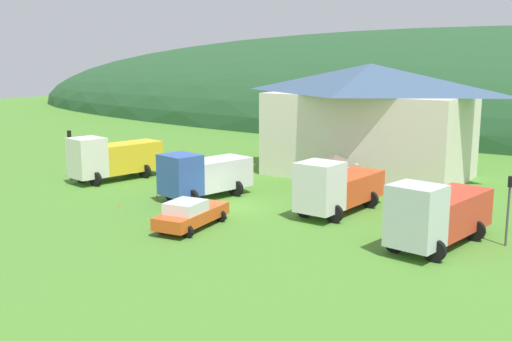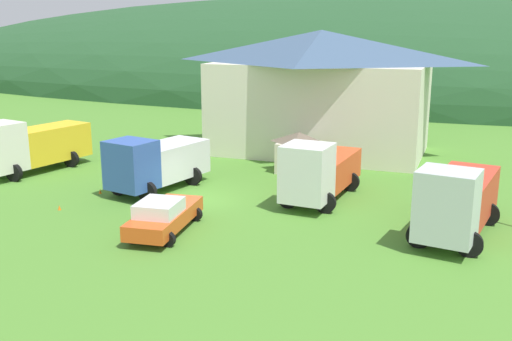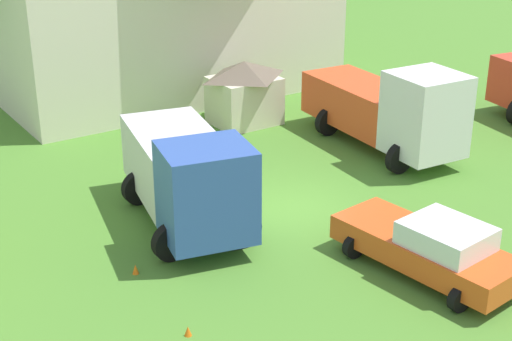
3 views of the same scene
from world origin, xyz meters
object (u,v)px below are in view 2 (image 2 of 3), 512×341
at_px(heavy_rig_striped, 32,145).
at_px(service_pickup_orange, 164,215).
at_px(heavy_rig_white, 319,171).
at_px(depot_building, 320,90).
at_px(tow_truck_silver, 457,199).
at_px(traffic_cone_near_pickup, 100,194).
at_px(box_truck_blue, 155,162).
at_px(play_shed_cream, 299,152).
at_px(traffic_cone_mid_row, 60,210).

relative_size(heavy_rig_striped, service_pickup_orange, 1.41).
bearing_deg(heavy_rig_white, depot_building, -161.06).
height_order(tow_truck_silver, traffic_cone_near_pickup, tow_truck_silver).
relative_size(heavy_rig_white, traffic_cone_near_pickup, 13.85).
bearing_deg(box_truck_blue, service_pickup_orange, 45.16).
xyz_separation_m(play_shed_cream, traffic_cone_near_pickup, (-9.16, -8.77, -1.37)).
relative_size(play_shed_cream, traffic_cone_near_pickup, 5.15).
height_order(play_shed_cream, tow_truck_silver, tow_truck_silver).
height_order(box_truck_blue, tow_truck_silver, tow_truck_silver).
relative_size(box_truck_blue, heavy_rig_white, 0.91).
bearing_deg(depot_building, traffic_cone_mid_row, -115.49).
xyz_separation_m(play_shed_cream, heavy_rig_white, (2.82, -5.69, 0.31)).
bearing_deg(traffic_cone_near_pickup, play_shed_cream, 43.75).
bearing_deg(depot_building, traffic_cone_near_pickup, -119.47).
bearing_deg(traffic_cone_mid_row, service_pickup_orange, -9.09).
xyz_separation_m(play_shed_cream, service_pickup_orange, (-2.58, -13.15, -0.54)).
bearing_deg(traffic_cone_mid_row, play_shed_cream, 52.19).
bearing_deg(depot_building, service_pickup_orange, -96.23).
xyz_separation_m(play_shed_cream, box_truck_blue, (-6.53, -7.00, 0.32)).
relative_size(play_shed_cream, tow_truck_silver, 0.36).
relative_size(service_pickup_orange, traffic_cone_near_pickup, 9.90).
height_order(depot_building, heavy_rig_striped, depot_building).
bearing_deg(depot_building, tow_truck_silver, -56.22).
xyz_separation_m(depot_building, heavy_rig_striped, (-15.80, -12.73, -2.81)).
relative_size(heavy_rig_striped, traffic_cone_near_pickup, 13.97).
distance_m(heavy_rig_striped, traffic_cone_mid_row, 9.32).
height_order(depot_building, box_truck_blue, depot_building).
bearing_deg(heavy_rig_striped, service_pickup_orange, 73.96).
relative_size(play_shed_cream, box_truck_blue, 0.41).
height_order(depot_building, tow_truck_silver, depot_building).
bearing_deg(box_truck_blue, traffic_cone_near_pickup, -43.67).
xyz_separation_m(box_truck_blue, tow_truck_silver, (16.58, -1.91, 0.06)).
relative_size(box_truck_blue, service_pickup_orange, 1.28).
height_order(depot_building, service_pickup_orange, depot_building).
bearing_deg(traffic_cone_near_pickup, depot_building, 60.53).
relative_size(depot_building, heavy_rig_white, 2.15).
height_order(play_shed_cream, heavy_rig_white, heavy_rig_white).
bearing_deg(traffic_cone_mid_row, depot_building, 64.51).
distance_m(depot_building, heavy_rig_white, 13.15).
height_order(play_shed_cream, box_truck_blue, box_truck_blue).
xyz_separation_m(heavy_rig_striped, heavy_rig_white, (19.04, 0.32, -0.13)).
height_order(box_truck_blue, heavy_rig_white, heavy_rig_white).
height_order(heavy_rig_white, tow_truck_silver, tow_truck_silver).
distance_m(service_pickup_orange, traffic_cone_near_pickup, 7.95).
relative_size(service_pickup_orange, traffic_cone_mid_row, 10.67).
relative_size(depot_building, box_truck_blue, 2.36).
height_order(heavy_rig_white, traffic_cone_near_pickup, heavy_rig_white).
relative_size(heavy_rig_striped, box_truck_blue, 1.11).
xyz_separation_m(play_shed_cream, traffic_cone_mid_row, (-9.37, -12.07, -1.37)).
height_order(service_pickup_orange, traffic_cone_near_pickup, service_pickup_orange).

